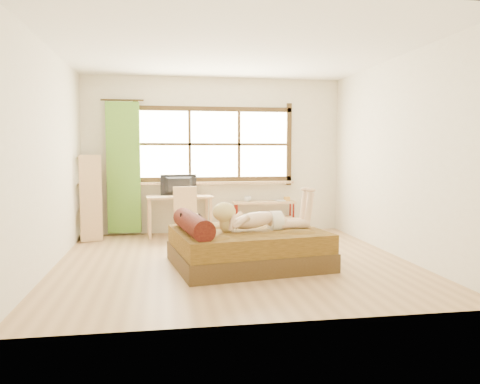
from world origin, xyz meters
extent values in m
plane|color=#9E754C|center=(0.00, 0.00, 0.00)|extent=(4.50, 4.50, 0.00)
plane|color=white|center=(0.00, 0.00, 2.70)|extent=(4.50, 4.50, 0.00)
plane|color=silver|center=(0.00, 2.25, 1.35)|extent=(4.50, 0.00, 4.50)
plane|color=silver|center=(0.00, -2.25, 1.35)|extent=(4.50, 0.00, 4.50)
plane|color=silver|center=(-2.25, 0.00, 1.35)|extent=(0.00, 4.50, 4.50)
plane|color=silver|center=(2.25, 0.00, 1.35)|extent=(0.00, 4.50, 4.50)
cube|color=#FFEDBF|center=(0.00, 2.25, 1.55)|extent=(2.60, 0.01, 1.30)
cube|color=tan|center=(0.00, 2.17, 0.88)|extent=(2.80, 0.16, 0.04)
cube|color=#4D8925|center=(-1.55, 2.13, 1.15)|extent=(0.55, 0.10, 2.20)
cube|color=#31200E|center=(0.15, -0.25, 0.11)|extent=(2.01, 1.70, 0.23)
cube|color=#36260C|center=(0.15, -0.25, 0.34)|extent=(1.97, 1.67, 0.23)
cylinder|color=black|center=(-0.55, -0.36, 0.56)|extent=(0.44, 1.25, 0.25)
cube|color=tan|center=(-0.63, 1.95, 0.67)|extent=(1.13, 0.59, 0.04)
cube|color=tan|center=(-1.12, 1.71, 0.33)|extent=(0.05, 0.05, 0.66)
cube|color=tan|center=(-0.12, 1.79, 0.33)|extent=(0.05, 0.05, 0.66)
cube|color=tan|center=(-1.15, 2.11, 0.33)|extent=(0.05, 0.05, 0.66)
cube|color=tan|center=(-0.15, 2.19, 0.33)|extent=(0.05, 0.05, 0.66)
imported|color=black|center=(-0.63, 2.00, 0.86)|extent=(0.61, 0.13, 0.35)
cube|color=tan|center=(-0.53, 1.50, 0.40)|extent=(0.41, 0.41, 0.04)
cube|color=tan|center=(-0.55, 1.67, 0.64)|extent=(0.38, 0.07, 0.44)
cube|color=tan|center=(-0.68, 1.32, 0.19)|extent=(0.04, 0.04, 0.38)
cube|color=tan|center=(-0.36, 1.35, 0.19)|extent=(0.04, 0.04, 0.38)
cube|color=tan|center=(-0.71, 1.65, 0.19)|extent=(0.04, 0.04, 0.38)
cube|color=tan|center=(-0.38, 1.68, 0.19)|extent=(0.04, 0.04, 0.38)
cube|color=tan|center=(0.86, 2.07, 0.53)|extent=(1.10, 0.28, 0.04)
cube|color=tan|center=(0.86, 2.07, 0.26)|extent=(1.10, 0.28, 0.03)
cylinder|color=#6A1109|center=(0.36, 1.96, 0.27)|extent=(0.03, 0.03, 0.55)
cylinder|color=#6A1109|center=(1.36, 1.96, 0.27)|extent=(0.03, 0.03, 0.55)
cylinder|color=#6A1109|center=(0.36, 2.18, 0.27)|extent=(0.03, 0.03, 0.55)
cylinder|color=#6A1109|center=(1.36, 2.18, 0.27)|extent=(0.03, 0.03, 0.55)
cube|color=gold|center=(1.27, 2.07, 0.59)|extent=(0.09, 0.09, 0.07)
imported|color=gray|center=(0.56, 2.07, 0.60)|extent=(0.12, 0.12, 0.10)
imported|color=gray|center=(1.06, 2.07, 0.56)|extent=(0.17, 0.23, 0.02)
cube|color=tan|center=(-2.08, 1.88, 0.06)|extent=(0.45, 0.62, 0.03)
cube|color=tan|center=(-2.08, 1.88, 0.48)|extent=(0.45, 0.62, 0.03)
cube|color=tan|center=(-2.08, 1.88, 0.90)|extent=(0.45, 0.62, 0.03)
cube|color=tan|center=(-2.08, 1.88, 1.32)|extent=(0.45, 0.62, 0.03)
cube|color=tan|center=(-2.02, 1.61, 0.69)|extent=(0.33, 0.11, 1.36)
cube|color=tan|center=(-2.14, 2.15, 0.69)|extent=(0.33, 0.11, 1.36)
camera|label=1|loc=(-0.88, -5.95, 1.43)|focal=35.00mm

